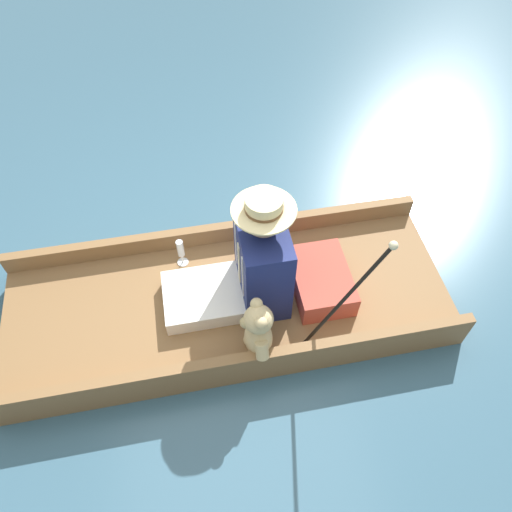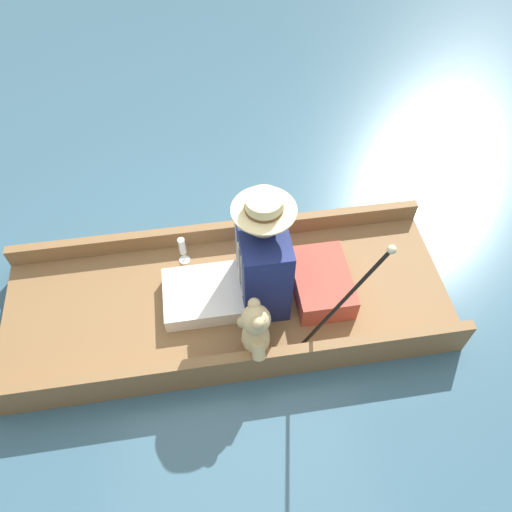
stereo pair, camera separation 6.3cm
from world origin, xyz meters
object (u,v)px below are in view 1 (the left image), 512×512
Objects in this scene: seated_person at (250,265)px; walking_cane at (350,292)px; teddy_bear at (258,332)px; wine_glass at (181,250)px.

seated_person is 0.63m from walking_cane.
teddy_bear is 2.07× the size of wine_glass.
walking_cane reaches higher than teddy_bear.
walking_cane is at bearing -93.30° from teddy_bear.
seated_person is at bearing -129.78° from wine_glass.
seated_person is 3.97× the size of wine_glass.
wine_glass is (0.32, 0.39, -0.17)m from seated_person.
teddy_bear is 0.79m from wine_glass.
walking_cane reaches higher than seated_person.
walking_cane is at bearing -137.98° from seated_person.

